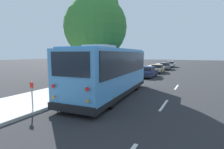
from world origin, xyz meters
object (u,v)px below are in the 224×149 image
Objects in this scene: shuttle_bus at (111,70)px; parked_sedan_gray at (165,66)px; street_tree at (96,23)px; sign_post_far at (54,88)px; parked_sedan_tan at (157,69)px; sign_post_near at (32,95)px; parked_sedan_navy at (148,72)px; parked_sedan_white at (170,64)px.

parked_sedan_gray is (22.80, 0.29, -1.22)m from shuttle_bus.
shuttle_bus is at bearing 177.51° from parked_sedan_gray.
street_tree is 5.30× the size of sign_post_far.
parked_sedan_tan reaches higher than parked_sedan_gray.
sign_post_near is (-4.76, 1.90, -0.95)m from shuttle_bus.
street_tree reaches higher than shuttle_bus.
parked_sedan_navy is (10.86, 0.37, -1.18)m from shuttle_bus.
parked_sedan_white is at bearing -2.43° from parked_sedan_gray.
street_tree reaches higher than sign_post_far.
parked_sedan_navy is at bearing 178.96° from parked_sedan_white.
sign_post_far is at bearing -170.90° from street_tree.
parked_sedan_tan is (5.71, 0.01, -0.02)m from parked_sedan_navy.
parked_sedan_navy reaches higher than parked_sedan_tan.
sign_post_far is (-19.85, 1.52, 0.39)m from parked_sedan_tan.
shuttle_bus is at bearing -21.74° from sign_post_near.
parked_sedan_gray is 0.53× the size of street_tree.
parked_sedan_white is 34.04m from sign_post_near.
parked_sedan_navy is 0.93× the size of parked_sedan_tan.
shuttle_bus is at bearing 179.67° from parked_sedan_white.
street_tree reaches higher than parked_sedan_tan.
shuttle_bus reaches higher than parked_sedan_white.
shuttle_bus is 29.27m from parked_sedan_white.
street_tree is (2.90, 2.89, 3.75)m from shuttle_bus.
parked_sedan_gray is (11.94, -0.08, -0.03)m from parked_sedan_navy.
parked_sedan_navy is 0.50× the size of street_tree.
shuttle_bus reaches higher than sign_post_far.
shuttle_bus is at bearing -177.07° from parked_sedan_navy.
parked_sedan_navy is 11.94m from parked_sedan_gray.
shuttle_bus is 16.62m from parked_sedan_tan.
parked_sedan_navy is 0.99× the size of parked_sedan_white.
parked_sedan_gray is 1.04× the size of parked_sedan_white.
sign_post_near is 1.49m from sign_post_far.
parked_sedan_white reaches higher than parked_sedan_tan.
sign_post_near is at bearing 176.37° from parked_sedan_white.
sign_post_far is (-32.52, 1.52, 0.38)m from parked_sedan_white.
sign_post_far reaches higher than parked_sedan_gray.
parked_sedan_navy is 3.16× the size of sign_post_near.
shuttle_bus is 6.90× the size of sign_post_near.
parked_sedan_gray is (6.23, -0.08, -0.01)m from parked_sedan_tan.
parked_sedan_tan is 21.39m from sign_post_near.
parked_sedan_gray is at bearing -7.43° from street_tree.
street_tree is (-7.96, 2.52, 4.93)m from parked_sedan_navy.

